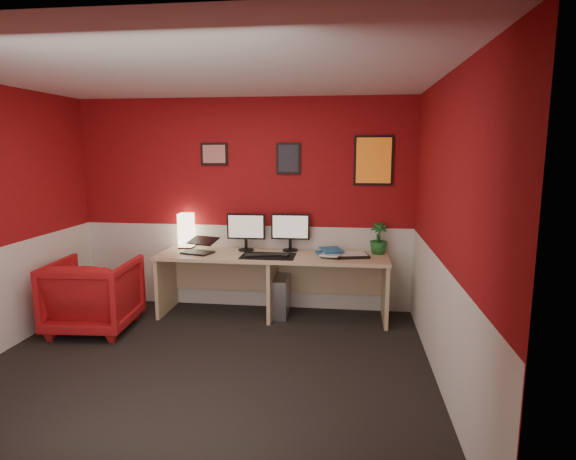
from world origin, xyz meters
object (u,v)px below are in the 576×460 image
object	(u,v)px
shoji_lamp	(186,232)
zen_tray	(352,255)
desk	(272,286)
monitor_left	(246,226)
laptop	(197,244)
armchair	(94,295)
potted_plant	(378,238)
monitor_right	(290,226)
pc_tower	(279,296)

from	to	relation	value
shoji_lamp	zen_tray	bearing A→B (deg)	-6.71
desk	monitor_left	xyz separation A→B (m)	(-0.34, 0.18, 0.66)
shoji_lamp	laptop	xyz separation A→B (m)	(0.22, -0.28, -0.09)
armchair	shoji_lamp	bearing A→B (deg)	-134.28
desk	potted_plant	size ratio (longest dim) A/B	7.32
monitor_left	armchair	distance (m)	1.80
desk	armchair	world-z (taller)	armchair
shoji_lamp	monitor_right	xyz separation A→B (m)	(1.26, -0.01, 0.09)
monitor_right	zen_tray	world-z (taller)	monitor_right
zen_tray	pc_tower	size ratio (longest dim) A/B	0.78
shoji_lamp	monitor_left	bearing A→B (deg)	-4.30
monitor_left	desk	bearing A→B (deg)	-27.45
shoji_lamp	armchair	bearing A→B (deg)	-130.18
monitor_right	zen_tray	bearing A→B (deg)	-17.31
desk	potted_plant	distance (m)	1.32
laptop	desk	bearing A→B (deg)	20.24
monitor_right	potted_plant	world-z (taller)	monitor_right
desk	monitor_left	size ratio (longest dim) A/B	4.48
pc_tower	shoji_lamp	bearing A→B (deg)	169.97
monitor_left	monitor_right	world-z (taller)	same
shoji_lamp	monitor_left	world-z (taller)	monitor_left
zen_tray	potted_plant	size ratio (longest dim) A/B	0.99
desk	laptop	distance (m)	0.98
monitor_left	monitor_right	xyz separation A→B (m)	(0.52, 0.05, 0.00)
monitor_left	monitor_right	distance (m)	0.52
zen_tray	armchair	size ratio (longest dim) A/B	0.41
pc_tower	armchair	xyz separation A→B (m)	(-1.89, -0.69, 0.16)
shoji_lamp	monitor_left	size ratio (longest dim) A/B	0.69
desk	laptop	bearing A→B (deg)	-177.03
desk	zen_tray	size ratio (longest dim) A/B	7.43
monitor_left	shoji_lamp	bearing A→B (deg)	175.70
monitor_left	laptop	bearing A→B (deg)	-156.99
desk	pc_tower	world-z (taller)	desk
laptop	zen_tray	size ratio (longest dim) A/B	0.94
monitor_right	armchair	size ratio (longest dim) A/B	0.69
desk	shoji_lamp	distance (m)	1.24
armchair	desk	bearing A→B (deg)	-164.79
potted_plant	pc_tower	size ratio (longest dim) A/B	0.79
armchair	zen_tray	bearing A→B (deg)	-170.92
monitor_left	potted_plant	bearing A→B (deg)	0.83
desk	monitor_right	distance (m)	0.71
laptop	potted_plant	size ratio (longest dim) A/B	0.93
laptop	armchair	world-z (taller)	laptop
laptop	pc_tower	bearing A→B (deg)	23.31
desk	pc_tower	distance (m)	0.17
desk	shoji_lamp	size ratio (longest dim) A/B	6.50
shoji_lamp	armchair	size ratio (longest dim) A/B	0.47
pc_tower	zen_tray	bearing A→B (deg)	-5.06
shoji_lamp	zen_tray	size ratio (longest dim) A/B	1.14
pc_tower	armchair	bearing A→B (deg)	-161.19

